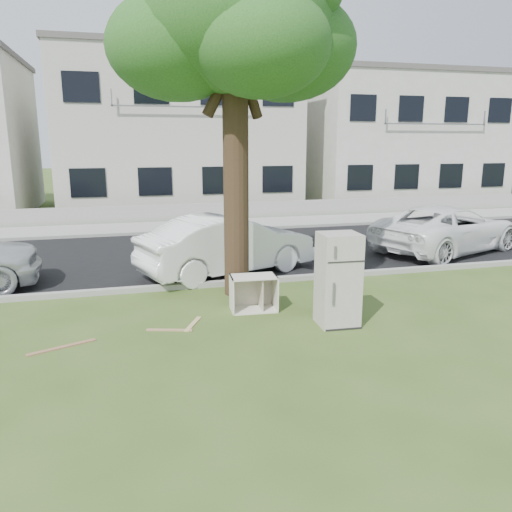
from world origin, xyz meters
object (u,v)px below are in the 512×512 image
object	(u,v)px
fridge	(338,280)
car_center	(228,245)
car_right	(447,229)
cabinet	(254,293)

from	to	relation	value
fridge	car_center	size ratio (longest dim) A/B	0.37
fridge	car_right	world-z (taller)	fridge
cabinet	car_right	bearing A→B (deg)	32.28
fridge	cabinet	xyz separation A→B (m)	(-1.28, 1.14, -0.49)
car_right	cabinet	bearing A→B (deg)	97.12
fridge	car_right	size ratio (longest dim) A/B	0.33
cabinet	car_center	bearing A→B (deg)	92.39
car_center	cabinet	bearing A→B (deg)	158.54
car_right	fridge	bearing A→B (deg)	109.43
fridge	car_right	bearing A→B (deg)	43.61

